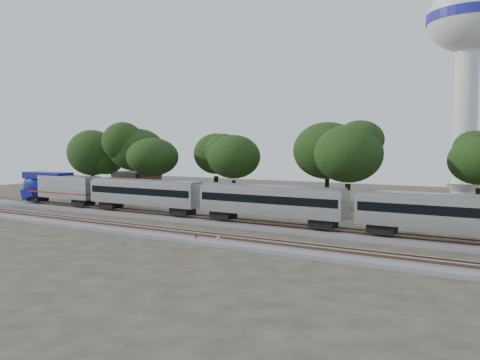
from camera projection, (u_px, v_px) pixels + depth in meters
The scene contains 17 objects.
ground at pixel (177, 229), 55.97m from camera, with size 160.00×160.00×0.00m, color #383328.
track_far at pixel (206, 220), 61.09m from camera, with size 160.00×5.00×0.73m.
track_near at pixel (155, 232), 52.52m from camera, with size 160.00×5.00×0.73m.
train at pixel (272, 200), 55.96m from camera, with size 96.16×3.32×4.90m.
switch_stand_red at pixel (196, 238), 47.20m from camera, with size 0.26×0.13×0.86m.
switch_stand_white at pixel (218, 240), 46.14m from camera, with size 0.29×0.14×0.95m.
switch_lever at pixel (189, 241), 47.66m from camera, with size 0.50×0.30×0.30m, color #512D19.
water_tower at pixel (468, 42), 76.83m from camera, with size 13.17×13.17×36.45m.
brick_building at pixel (136, 182), 100.91m from camera, with size 10.34×8.08×4.49m.
tree_0 at pixel (92, 153), 89.84m from camera, with size 8.82×8.82×12.43m.
tree_1 at pixel (137, 150), 83.81m from camera, with size 9.42×9.42×13.28m.
tree_2 at pixel (153, 157), 80.04m from camera, with size 8.21×8.21×11.57m.
tree_3 at pixel (216, 154), 82.38m from camera, with size 8.72×8.72×12.30m.
tree_4 at pixel (234, 157), 74.67m from camera, with size 8.35×8.35×11.77m.
tree_5 at pixel (327, 151), 73.34m from camera, with size 9.34×9.34×13.17m.
tree_6 at pixel (348, 154), 63.06m from camera, with size 8.98×8.98×12.66m.
tree_7 at pixel (480, 161), 62.01m from camera, with size 8.07×8.07×11.37m.
Camera 1 is at (34.85, -43.75, 9.71)m, focal length 35.00 mm.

